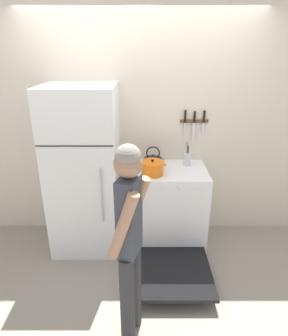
{
  "coord_description": "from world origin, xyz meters",
  "views": [
    {
      "loc": [
        0.03,
        -3.26,
        2.14
      ],
      "look_at": [
        0.02,
        -0.45,
        0.99
      ],
      "focal_mm": 32.0,
      "sensor_mm": 36.0,
      "label": 1
    }
  ],
  "objects": [
    {
      "name": "ground_plane",
      "position": [
        0.0,
        0.0,
        0.0
      ],
      "size": [
        14.0,
        14.0,
        0.0
      ],
      "primitive_type": "plane",
      "color": "gray"
    },
    {
      "name": "person",
      "position": [
        -0.07,
        -1.51,
        0.9
      ],
      "size": [
        0.32,
        0.37,
        1.58
      ],
      "rotation": [
        0.0,
        0.0,
        1.27
      ],
      "color": "#2D2D30",
      "rests_on": "ground_plane"
    },
    {
      "name": "tea_kettle",
      "position": [
        0.13,
        -0.18,
        0.97
      ],
      "size": [
        0.25,
        0.2,
        0.22
      ],
      "color": "black",
      "rests_on": "stove_range"
    },
    {
      "name": "refrigerator",
      "position": [
        -0.6,
        -0.33,
        0.9
      ],
      "size": [
        0.72,
        0.69,
        1.79
      ],
      "color": "white",
      "rests_on": "ground_plane"
    },
    {
      "name": "wall_back",
      "position": [
        0.0,
        0.03,
        1.27
      ],
      "size": [
        10.0,
        0.06,
        2.55
      ],
      "color": "beige",
      "rests_on": "ground_plane"
    },
    {
      "name": "stove_range",
      "position": [
        0.3,
        -0.34,
        0.45
      ],
      "size": [
        0.81,
        1.34,
        0.91
      ],
      "color": "white",
      "rests_on": "ground_plane"
    },
    {
      "name": "utensil_jar",
      "position": [
        0.5,
        -0.18,
        0.99
      ],
      "size": [
        0.08,
        0.08,
        0.28
      ],
      "color": "silver",
      "rests_on": "stove_range"
    },
    {
      "name": "dutch_oven_pot",
      "position": [
        0.12,
        -0.43,
        0.98
      ],
      "size": [
        0.28,
        0.24,
        0.16
      ],
      "color": "orange",
      "rests_on": "stove_range"
    },
    {
      "name": "wall_knife_strip",
      "position": [
        0.58,
        -0.02,
        1.37
      ],
      "size": [
        0.31,
        0.03,
        0.34
      ],
      "color": "brown"
    }
  ]
}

